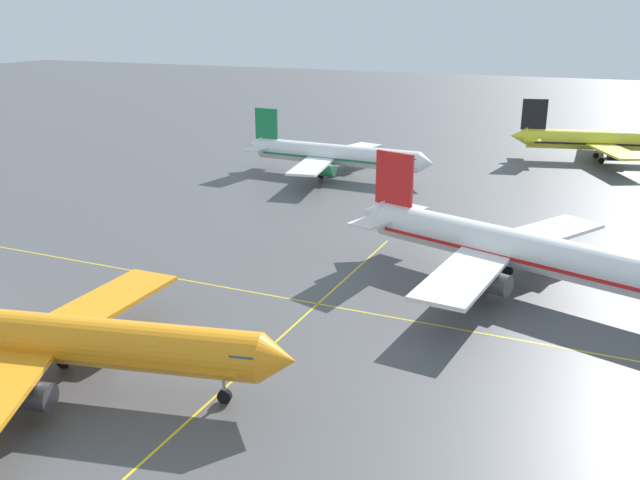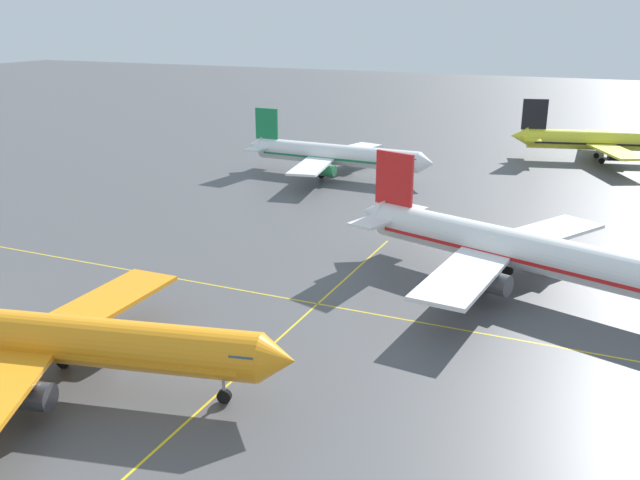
{
  "view_description": "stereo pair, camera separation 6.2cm",
  "coord_description": "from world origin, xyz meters",
  "views": [
    {
      "loc": [
        24.84,
        -22.2,
        26.68
      ],
      "look_at": [
        -2.41,
        39.22,
        4.37
      ],
      "focal_mm": 38.39,
      "sensor_mm": 36.0,
      "label": 1
    },
    {
      "loc": [
        24.89,
        -22.18,
        26.68
      ],
      "look_at": [
        -2.41,
        39.22,
        4.37
      ],
      "focal_mm": 38.39,
      "sensor_mm": 36.0,
      "label": 2
    }
  ],
  "objects": [
    {
      "name": "airliner_second_row",
      "position": [
        16.12,
        45.32,
        4.11
      ],
      "size": [
        37.92,
        32.39,
        12.04
      ],
      "color": "white",
      "rests_on": "ground"
    },
    {
      "name": "airliner_third_row",
      "position": [
        -19.77,
        84.37,
        3.7
      ],
      "size": [
        34.85,
        30.09,
        10.85
      ],
      "color": "white",
      "rests_on": "ground"
    },
    {
      "name": "taxiway_markings",
      "position": [
        0.0,
        15.61,
        0.0
      ],
      "size": [
        132.66,
        77.51,
        0.01
      ],
      "color": "yellow",
      "rests_on": "ground"
    },
    {
      "name": "airliner_front_gate",
      "position": [
        -11.42,
        11.59,
        3.81
      ],
      "size": [
        35.64,
        30.29,
        11.16
      ],
      "color": "orange",
      "rests_on": "ground"
    },
    {
      "name": "airliner_far_left_stand",
      "position": [
        22.67,
        116.92,
        3.89
      ],
      "size": [
        36.24,
        30.83,
        11.38
      ],
      "color": "yellow",
      "rests_on": "ground"
    }
  ]
}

